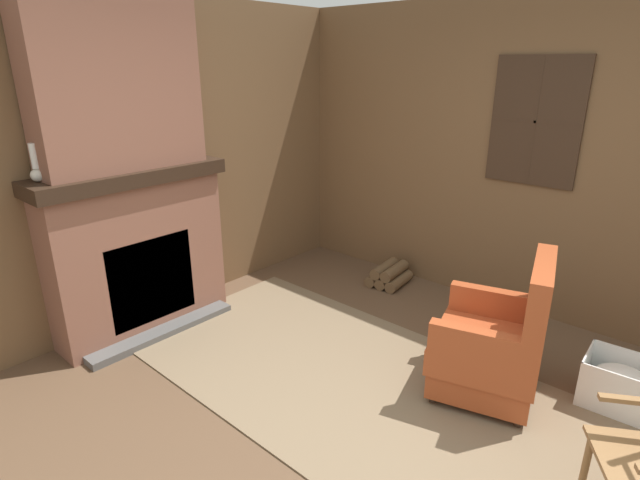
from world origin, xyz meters
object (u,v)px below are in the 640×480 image
(firewood_stack, at_px, (389,275))
(storage_case, at_px, (153,157))
(laundry_basket, at_px, (622,384))
(oil_lamp_vase, at_px, (37,168))
(armchair, at_px, (494,346))

(firewood_stack, xyz_separation_m, storage_case, (-1.11, -1.84, 1.32))
(firewood_stack, xyz_separation_m, laundry_basket, (2.21, -0.59, 0.07))
(firewood_stack, distance_m, oil_lamp_vase, 3.23)
(oil_lamp_vase, xyz_separation_m, storage_case, (0.00, 0.87, -0.04))
(laundry_basket, xyz_separation_m, storage_case, (-3.32, -1.25, 1.25))
(firewood_stack, height_order, oil_lamp_vase, oil_lamp_vase)
(firewood_stack, xyz_separation_m, oil_lamp_vase, (-1.11, -2.71, 1.36))
(laundry_basket, distance_m, oil_lamp_vase, 4.14)
(firewood_stack, bearing_deg, oil_lamp_vase, -112.20)
(laundry_basket, relative_size, oil_lamp_vase, 1.82)
(firewood_stack, relative_size, laundry_basket, 0.94)
(armchair, relative_size, oil_lamp_vase, 3.77)
(firewood_stack, distance_m, laundry_basket, 2.29)
(armchair, distance_m, oil_lamp_vase, 3.31)
(firewood_stack, relative_size, oil_lamp_vase, 1.71)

